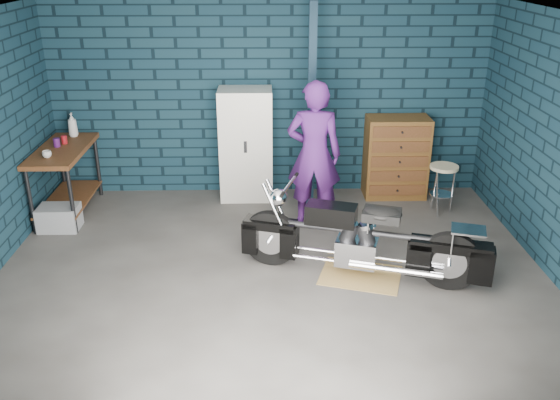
{
  "coord_description": "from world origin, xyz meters",
  "views": [
    {
      "loc": [
        -0.04,
        -5.6,
        3.28
      ],
      "look_at": [
        0.1,
        0.3,
        0.77
      ],
      "focal_mm": 38.0,
      "sensor_mm": 36.0,
      "label": 1
    }
  ],
  "objects_px": {
    "tool_chest": "(396,158)",
    "shop_stool": "(442,190)",
    "motorcycle": "(363,234)",
    "person": "(314,155)",
    "storage_bin": "(59,218)",
    "locker": "(246,145)",
    "workbench": "(66,181)"
  },
  "relations": [
    {
      "from": "person",
      "to": "locker",
      "type": "bearing_deg",
      "value": -38.67
    },
    {
      "from": "person",
      "to": "tool_chest",
      "type": "distance_m",
      "value": 1.56
    },
    {
      "from": "person",
      "to": "tool_chest",
      "type": "height_order",
      "value": "person"
    },
    {
      "from": "motorcycle",
      "to": "locker",
      "type": "bearing_deg",
      "value": 136.9
    },
    {
      "from": "motorcycle",
      "to": "shop_stool",
      "type": "distance_m",
      "value": 2.1
    },
    {
      "from": "motorcycle",
      "to": "locker",
      "type": "height_order",
      "value": "locker"
    },
    {
      "from": "tool_chest",
      "to": "workbench",
      "type": "bearing_deg",
      "value": -173.63
    },
    {
      "from": "person",
      "to": "motorcycle",
      "type": "bearing_deg",
      "value": 113.77
    },
    {
      "from": "motorcycle",
      "to": "workbench",
      "type": "bearing_deg",
      "value": 171.38
    },
    {
      "from": "locker",
      "to": "tool_chest",
      "type": "height_order",
      "value": "locker"
    },
    {
      "from": "workbench",
      "to": "motorcycle",
      "type": "height_order",
      "value": "motorcycle"
    },
    {
      "from": "storage_bin",
      "to": "motorcycle",
      "type": "bearing_deg",
      "value": -19.12
    },
    {
      "from": "workbench",
      "to": "locker",
      "type": "height_order",
      "value": "locker"
    },
    {
      "from": "tool_chest",
      "to": "motorcycle",
      "type": "bearing_deg",
      "value": -109.74
    },
    {
      "from": "person",
      "to": "locker",
      "type": "distance_m",
      "value": 1.25
    },
    {
      "from": "workbench",
      "to": "locker",
      "type": "relative_size",
      "value": 0.9
    },
    {
      "from": "workbench",
      "to": "tool_chest",
      "type": "bearing_deg",
      "value": 6.37
    },
    {
      "from": "locker",
      "to": "tool_chest",
      "type": "bearing_deg",
      "value": 0.0
    },
    {
      "from": "workbench",
      "to": "storage_bin",
      "type": "bearing_deg",
      "value": -87.71
    },
    {
      "from": "tool_chest",
      "to": "shop_stool",
      "type": "distance_m",
      "value": 0.83
    },
    {
      "from": "person",
      "to": "workbench",
      "type": "bearing_deg",
      "value": -0.07
    },
    {
      "from": "person",
      "to": "storage_bin",
      "type": "relative_size",
      "value": 3.77
    },
    {
      "from": "locker",
      "to": "motorcycle",
      "type": "bearing_deg",
      "value": -60.21
    },
    {
      "from": "workbench",
      "to": "tool_chest",
      "type": "relative_size",
      "value": 1.22
    },
    {
      "from": "storage_bin",
      "to": "shop_stool",
      "type": "height_order",
      "value": "shop_stool"
    },
    {
      "from": "workbench",
      "to": "person",
      "type": "xyz_separation_m",
      "value": [
        3.23,
        -0.38,
        0.47
      ]
    },
    {
      "from": "tool_chest",
      "to": "shop_stool",
      "type": "bearing_deg",
      "value": -51.33
    },
    {
      "from": "workbench",
      "to": "person",
      "type": "distance_m",
      "value": 3.28
    },
    {
      "from": "motorcycle",
      "to": "tool_chest",
      "type": "bearing_deg",
      "value": 87.36
    },
    {
      "from": "storage_bin",
      "to": "tool_chest",
      "type": "distance_m",
      "value": 4.57
    },
    {
      "from": "person",
      "to": "storage_bin",
      "type": "distance_m",
      "value": 3.3
    },
    {
      "from": "locker",
      "to": "storage_bin",
      "type": "bearing_deg",
      "value": -156.88
    }
  ]
}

